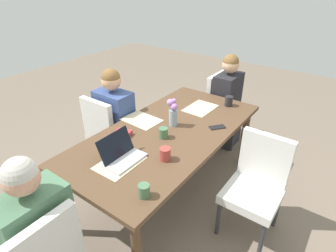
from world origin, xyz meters
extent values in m
plane|color=#756656|center=(0.00, 0.00, 0.00)|extent=(10.00, 10.00, 0.00)
cube|color=brown|center=(0.00, 0.00, 0.73)|extent=(2.01, 0.99, 0.04)
cylinder|color=brown|center=(0.93, -0.41, 0.36)|extent=(0.07, 0.07, 0.71)
cylinder|color=brown|center=(-0.93, 0.41, 0.36)|extent=(0.07, 0.07, 0.71)
cylinder|color=brown|center=(0.93, 0.41, 0.36)|extent=(0.07, 0.07, 0.71)
cube|color=silver|center=(1.31, -0.01, 0.41)|extent=(0.44, 0.44, 0.08)
cube|color=silver|center=(1.31, 0.18, 0.68)|extent=(0.42, 0.06, 0.45)
cylinder|color=#333338|center=(1.50, -0.20, 0.18)|extent=(0.04, 0.04, 0.37)
cylinder|color=#333338|center=(1.12, -0.20, 0.18)|extent=(0.04, 0.04, 0.37)
cylinder|color=#333338|center=(1.50, 0.18, 0.18)|extent=(0.04, 0.04, 0.37)
cylinder|color=#333338|center=(1.12, 0.18, 0.18)|extent=(0.04, 0.04, 0.37)
cube|color=#2D2D33|center=(1.25, -0.01, 0.23)|extent=(0.34, 0.36, 0.45)
cube|color=#232328|center=(1.25, -0.01, 0.70)|extent=(0.40, 0.24, 0.50)
sphere|color=#DCAA85|center=(1.25, -0.01, 1.07)|extent=(0.20, 0.20, 0.20)
sphere|color=brown|center=(1.25, -0.01, 1.10)|extent=(0.19, 0.19, 0.19)
cube|color=silver|center=(0.03, 0.79, 0.41)|extent=(0.44, 0.44, 0.08)
cube|color=silver|center=(-0.16, 0.79, 0.68)|extent=(0.06, 0.42, 0.45)
cylinder|color=#333338|center=(0.22, 0.98, 0.18)|extent=(0.04, 0.04, 0.37)
cylinder|color=#333338|center=(0.22, 0.60, 0.18)|extent=(0.04, 0.04, 0.37)
cylinder|color=#333338|center=(-0.16, 0.98, 0.18)|extent=(0.04, 0.04, 0.37)
cylinder|color=#333338|center=(-0.16, 0.60, 0.18)|extent=(0.04, 0.04, 0.37)
cube|color=#2D2D33|center=(0.03, 0.73, 0.23)|extent=(0.36, 0.34, 0.45)
cube|color=#384C84|center=(0.03, 0.73, 0.70)|extent=(0.24, 0.40, 0.50)
sphere|color=tan|center=(0.03, 0.73, 1.07)|extent=(0.20, 0.20, 0.20)
sphere|color=brown|center=(0.03, 0.73, 1.10)|extent=(0.19, 0.19, 0.19)
cylinder|color=#333338|center=(-1.17, 0.21, 0.18)|extent=(0.04, 0.04, 0.37)
cube|color=#4C7556|center=(-1.30, 0.02, 0.70)|extent=(0.40, 0.24, 0.50)
sphere|color=tan|center=(-1.30, 0.02, 1.07)|extent=(0.20, 0.20, 0.20)
sphere|color=beige|center=(-1.30, 0.02, 1.10)|extent=(0.19, 0.19, 0.19)
cube|color=silver|center=(0.03, -0.84, 0.41)|extent=(0.44, 0.44, 0.08)
cube|color=silver|center=(0.22, -0.84, 0.68)|extent=(0.06, 0.42, 0.45)
cylinder|color=#333338|center=(-0.16, -1.03, 0.18)|extent=(0.04, 0.04, 0.37)
cylinder|color=#333338|center=(-0.16, -0.65, 0.18)|extent=(0.04, 0.04, 0.37)
cylinder|color=#333338|center=(0.22, -1.03, 0.18)|extent=(0.04, 0.04, 0.37)
cylinder|color=#333338|center=(0.22, -0.65, 0.18)|extent=(0.04, 0.04, 0.37)
cylinder|color=#8EA8B7|center=(0.11, 0.02, 0.84)|extent=(0.08, 0.08, 0.16)
sphere|color=#B27AC6|center=(0.12, 0.02, 1.00)|extent=(0.05, 0.05, 0.05)
cylinder|color=#477A3D|center=(0.12, 0.02, 0.96)|extent=(0.01, 0.01, 0.09)
sphere|color=#B27AC6|center=(0.10, 0.04, 0.99)|extent=(0.07, 0.07, 0.07)
cylinder|color=#477A3D|center=(0.10, 0.04, 0.95)|extent=(0.01, 0.01, 0.07)
sphere|color=#B27AC6|center=(0.10, 0.01, 0.96)|extent=(0.07, 0.07, 0.07)
cylinder|color=#477A3D|center=(0.10, 0.01, 0.94)|extent=(0.01, 0.01, 0.04)
cube|color=beige|center=(0.59, 0.00, 0.76)|extent=(0.37, 0.27, 0.00)
cube|color=beige|center=(0.02, 0.33, 0.76)|extent=(0.28, 0.37, 0.00)
cube|color=beige|center=(-0.61, 0.01, 0.76)|extent=(0.36, 0.26, 0.00)
cube|color=silver|center=(-0.57, 0.01, 0.77)|extent=(0.32, 0.22, 0.02)
cube|color=black|center=(-0.57, 0.08, 0.87)|extent=(0.31, 0.08, 0.19)
cylinder|color=#AD3D38|center=(-0.37, -0.24, 0.81)|extent=(0.09, 0.09, 0.10)
cylinder|color=#232328|center=(0.82, -0.22, 0.81)|extent=(0.08, 0.08, 0.11)
cylinder|color=#47704C|center=(-0.12, -0.04, 0.80)|extent=(0.08, 0.08, 0.09)
cylinder|color=#47704C|center=(-0.77, -0.37, 0.80)|extent=(0.08, 0.08, 0.09)
cube|color=#B73338|center=(-0.35, 0.27, 0.77)|extent=(0.23, 0.19, 0.04)
cube|color=black|center=(0.32, -0.34, 0.76)|extent=(0.16, 0.15, 0.01)
camera|label=1|loc=(-1.76, -1.28, 2.03)|focal=29.42mm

